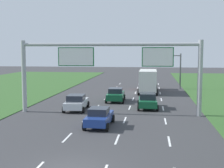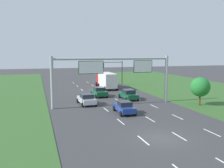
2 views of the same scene
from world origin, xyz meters
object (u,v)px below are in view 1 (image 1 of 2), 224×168
(car_near_red, at_px, (99,117))
(traffic_light_mast, at_px, (168,65))
(sign_gantry, at_px, (110,63))
(car_mid_lane, at_px, (116,95))
(box_truck, at_px, (148,80))
(car_lead_silver, at_px, (148,101))
(car_far_ahead, at_px, (76,102))

(car_near_red, relative_size, traffic_light_mast, 0.74)
(sign_gantry, bearing_deg, car_mid_lane, 92.34)
(car_near_red, bearing_deg, box_truck, 81.84)
(car_near_red, distance_m, car_lead_silver, 9.18)
(car_lead_silver, relative_size, box_truck, 0.50)
(car_lead_silver, height_order, sign_gantry, sign_gantry)
(car_lead_silver, height_order, traffic_light_mast, traffic_light_mast)
(car_far_ahead, bearing_deg, car_mid_lane, 57.45)
(car_near_red, xyz_separation_m, sign_gantry, (0.17, 4.98, 4.13))
(traffic_light_mast, bearing_deg, car_far_ahead, -118.01)
(car_lead_silver, height_order, car_mid_lane, car_lead_silver)
(car_near_red, xyz_separation_m, traffic_light_mast, (6.60, 25.40, 3.11))
(car_far_ahead, height_order, box_truck, box_truck)
(car_mid_lane, height_order, car_far_ahead, car_mid_lane)
(car_mid_lane, xyz_separation_m, sign_gantry, (0.30, -7.42, 4.09))
(sign_gantry, height_order, traffic_light_mast, sign_gantry)
(box_truck, relative_size, traffic_light_mast, 1.53)
(car_lead_silver, distance_m, car_far_ahead, 7.42)
(car_near_red, distance_m, traffic_light_mast, 26.43)
(car_near_red, relative_size, car_far_ahead, 0.93)
(car_far_ahead, bearing_deg, traffic_light_mast, 58.79)
(car_mid_lane, height_order, sign_gantry, sign_gantry)
(car_lead_silver, height_order, car_far_ahead, car_lead_silver)
(box_truck, bearing_deg, traffic_light_mast, 54.21)
(car_near_red, bearing_deg, car_far_ahead, 119.57)
(car_near_red, distance_m, car_mid_lane, 12.41)
(car_near_red, distance_m, car_far_ahead, 7.35)
(car_near_red, height_order, sign_gantry, sign_gantry)
(car_far_ahead, bearing_deg, car_lead_silver, 11.75)
(car_lead_silver, relative_size, sign_gantry, 0.25)
(car_near_red, bearing_deg, traffic_light_mast, 76.88)
(sign_gantry, bearing_deg, car_lead_silver, 43.94)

